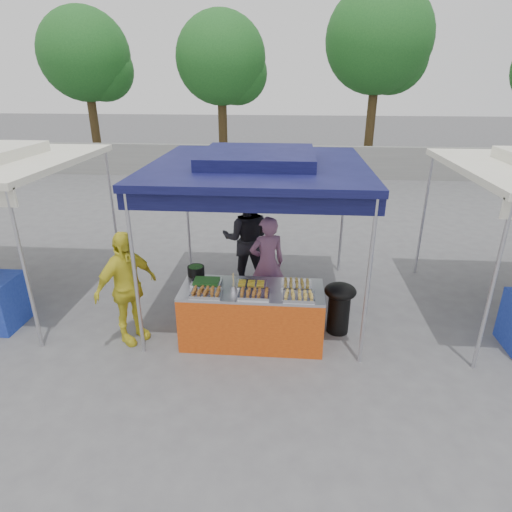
# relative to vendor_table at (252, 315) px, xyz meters

# --- Properties ---
(ground_plane) EXTENTS (80.00, 80.00, 0.00)m
(ground_plane) POSITION_rel_vendor_table_xyz_m (0.00, 0.10, -0.43)
(ground_plane) COLOR #5A5A5C
(back_wall) EXTENTS (40.00, 0.25, 1.20)m
(back_wall) POSITION_rel_vendor_table_xyz_m (0.00, 11.10, 0.17)
(back_wall) COLOR gray
(back_wall) RESTS_ON ground_plane
(main_canopy) EXTENTS (3.20, 3.20, 2.57)m
(main_canopy) POSITION_rel_vendor_table_xyz_m (0.00, 1.07, 1.94)
(main_canopy) COLOR silver
(main_canopy) RESTS_ON ground_plane
(tree_0) EXTENTS (3.65, 3.61, 6.20)m
(tree_0) POSITION_rel_vendor_table_xyz_m (-7.80, 13.14, 3.82)
(tree_0) COLOR #413019
(tree_0) RESTS_ON ground_plane
(tree_1) EXTENTS (3.53, 3.48, 5.98)m
(tree_1) POSITION_rel_vendor_table_xyz_m (-2.20, 12.80, 3.66)
(tree_1) COLOR #413019
(tree_1) RESTS_ON ground_plane
(tree_2) EXTENTS (4.02, 4.02, 6.91)m
(tree_2) POSITION_rel_vendor_table_xyz_m (3.81, 13.16, 4.31)
(tree_2) COLOR #413019
(tree_2) RESTS_ON ground_plane
(vendor_table) EXTENTS (2.00, 0.80, 0.85)m
(vendor_table) POSITION_rel_vendor_table_xyz_m (0.00, 0.00, 0.00)
(vendor_table) COLOR #C24511
(vendor_table) RESTS_ON ground_plane
(food_tray_fl) EXTENTS (0.42, 0.30, 0.07)m
(food_tray_fl) POSITION_rel_vendor_table_xyz_m (-0.60, -0.24, 0.46)
(food_tray_fl) COLOR silver
(food_tray_fl) RESTS_ON vendor_table
(food_tray_fm) EXTENTS (0.42, 0.30, 0.07)m
(food_tray_fm) POSITION_rel_vendor_table_xyz_m (0.05, -0.22, 0.46)
(food_tray_fm) COLOR silver
(food_tray_fm) RESTS_ON vendor_table
(food_tray_fr) EXTENTS (0.42, 0.30, 0.07)m
(food_tray_fr) POSITION_rel_vendor_table_xyz_m (0.65, -0.24, 0.46)
(food_tray_fr) COLOR silver
(food_tray_fr) RESTS_ON vendor_table
(food_tray_bl) EXTENTS (0.42, 0.30, 0.07)m
(food_tray_bl) POSITION_rel_vendor_table_xyz_m (-0.65, 0.07, 0.46)
(food_tray_bl) COLOR silver
(food_tray_bl) RESTS_ON vendor_table
(food_tray_bm) EXTENTS (0.42, 0.30, 0.07)m
(food_tray_bm) POSITION_rel_vendor_table_xyz_m (-0.01, 0.06, 0.46)
(food_tray_bm) COLOR silver
(food_tray_bm) RESTS_ON vendor_table
(food_tray_br) EXTENTS (0.42, 0.30, 0.07)m
(food_tray_br) POSITION_rel_vendor_table_xyz_m (0.62, 0.11, 0.46)
(food_tray_br) COLOR silver
(food_tray_br) RESTS_ON vendor_table
(cooking_pot) EXTENTS (0.25, 0.25, 0.15)m
(cooking_pot) POSITION_rel_vendor_table_xyz_m (-0.87, 0.36, 0.50)
(cooking_pot) COLOR black
(cooking_pot) RESTS_ON vendor_table
(skewer_cup) EXTENTS (0.08, 0.08, 0.10)m
(skewer_cup) POSITION_rel_vendor_table_xyz_m (-0.24, -0.14, 0.47)
(skewer_cup) COLOR silver
(skewer_cup) RESTS_ON vendor_table
(wok_burner) EXTENTS (0.47, 0.47, 0.79)m
(wok_burner) POSITION_rel_vendor_table_xyz_m (1.27, 0.35, 0.04)
(wok_burner) COLOR black
(wok_burner) RESTS_ON ground_plane
(crate_left) EXTENTS (0.49, 0.35, 0.30)m
(crate_left) POSITION_rel_vendor_table_xyz_m (-0.55, 0.63, -0.28)
(crate_left) COLOR #1427A3
(crate_left) RESTS_ON ground_plane
(crate_right) EXTENTS (0.50, 0.35, 0.30)m
(crate_right) POSITION_rel_vendor_table_xyz_m (0.25, 0.71, -0.28)
(crate_right) COLOR #1427A3
(crate_right) RESTS_ON ground_plane
(crate_stacked) EXTENTS (0.48, 0.33, 0.29)m
(crate_stacked) POSITION_rel_vendor_table_xyz_m (0.25, 0.71, 0.02)
(crate_stacked) COLOR #1427A3
(crate_stacked) RESTS_ON crate_right
(vendor_woman) EXTENTS (0.67, 0.55, 1.59)m
(vendor_woman) POSITION_rel_vendor_table_xyz_m (0.16, 1.01, 0.37)
(vendor_woman) COLOR #8A5779
(vendor_woman) RESTS_ON ground_plane
(helper_man) EXTENTS (0.89, 0.70, 1.82)m
(helper_man) POSITION_rel_vendor_table_xyz_m (-0.26, 1.82, 0.49)
(helper_man) COLOR black
(helper_man) RESTS_ON ground_plane
(customer_person) EXTENTS (0.91, 1.04, 1.68)m
(customer_person) POSITION_rel_vendor_table_xyz_m (-1.76, -0.11, 0.41)
(customer_person) COLOR yellow
(customer_person) RESTS_ON ground_plane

